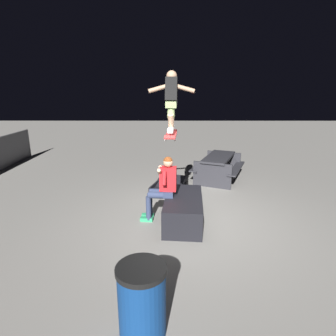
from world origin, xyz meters
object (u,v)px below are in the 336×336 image
(person_sitting_on_ledge, at_px, (163,185))
(picnic_table_back, at_px, (218,164))
(skater_airborne, at_px, (171,98))
(trash_bin, at_px, (142,300))
(skateboard, at_px, (171,135))
(ledge_box_main, at_px, (183,210))
(kicker_ramp, at_px, (169,186))

(person_sitting_on_ledge, relative_size, picnic_table_back, 0.67)
(skater_airborne, xyz_separation_m, trash_bin, (-2.85, 0.34, -2.10))
(trash_bin, bearing_deg, skateboard, -6.91)
(ledge_box_main, height_order, trash_bin, trash_bin)
(ledge_box_main, xyz_separation_m, picnic_table_back, (2.87, -1.21, 0.22))
(kicker_ramp, height_order, trash_bin, trash_bin)
(person_sitting_on_ledge, distance_m, trash_bin, 2.87)
(skateboard, relative_size, trash_bin, 1.20)
(picnic_table_back, xyz_separation_m, trash_bin, (-5.62, 1.81, -0.07))
(kicker_ramp, bearing_deg, picnic_table_back, -63.26)
(ledge_box_main, height_order, skater_airborne, skater_airborne)
(ledge_box_main, xyz_separation_m, trash_bin, (-2.75, 0.60, 0.15))
(skater_airborne, height_order, trash_bin, skater_airborne)
(skateboard, bearing_deg, trash_bin, 173.09)
(skateboard, xyz_separation_m, trash_bin, (-2.79, 0.34, -1.41))
(ledge_box_main, bearing_deg, person_sitting_on_ledge, 77.67)
(ledge_box_main, bearing_deg, trash_bin, 167.72)
(ledge_box_main, relative_size, person_sitting_on_ledge, 1.14)
(skateboard, relative_size, kicker_ramp, 0.82)
(ledge_box_main, height_order, picnic_table_back, picnic_table_back)
(skater_airborne, xyz_separation_m, kicker_ramp, (2.01, 0.05, -2.47))
(ledge_box_main, relative_size, skater_airborne, 1.41)
(person_sitting_on_ledge, height_order, skater_airborne, skater_airborne)
(ledge_box_main, xyz_separation_m, skateboard, (0.04, 0.26, 1.56))
(ledge_box_main, bearing_deg, skateboard, 81.61)
(skateboard, distance_m, kicker_ramp, 2.73)
(picnic_table_back, relative_size, trash_bin, 2.43)
(skateboard, bearing_deg, skater_airborne, -3.67)
(person_sitting_on_ledge, height_order, picnic_table_back, person_sitting_on_ledge)
(ledge_box_main, xyz_separation_m, skater_airborne, (0.10, 0.26, 2.25))
(skateboard, xyz_separation_m, skater_airborne, (0.06, -0.00, 0.69))
(person_sitting_on_ledge, height_order, kicker_ramp, person_sitting_on_ledge)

